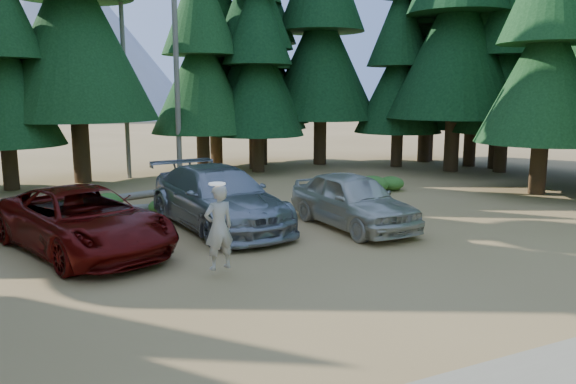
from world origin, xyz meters
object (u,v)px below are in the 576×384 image
log_mid (176,206)px  log_right (356,193)px  red_pickup (83,220)px  silver_minivan_center (218,198)px  log_left (124,197)px  silver_minivan_right (353,200)px  frisbee_player (219,227)px

log_mid → log_right: (6.77, -0.69, 0.05)m
red_pickup → log_mid: (3.33, 3.92, -0.67)m
silver_minivan_center → log_left: size_ratio=1.65×
red_pickup → log_mid: size_ratio=1.75×
silver_minivan_right → log_right: 4.80m
silver_minivan_center → log_mid: (-0.55, 2.92, -0.75)m
silver_minivan_center → log_right: (6.22, 2.23, -0.71)m
silver_minivan_center → log_mid: size_ratio=1.86×
log_left → silver_minivan_center: bearing=-88.7°
red_pickup → silver_minivan_right: bearing=-24.2°
log_mid → log_right: log_right is taller
log_mid → log_right: 6.81m
frisbee_player → log_left: frisbee_player is taller
log_left → log_right: log_right is taller
red_pickup → log_left: red_pickup is taller
frisbee_player → log_mid: bearing=-105.6°
silver_minivan_center → log_right: 6.65m
log_mid → log_right: bearing=1.6°
frisbee_player → log_right: (7.66, 6.54, -0.92)m
frisbee_player → log_mid: size_ratio=0.57×
red_pickup → log_mid: 5.19m
silver_minivan_center → log_left: (-1.83, 5.40, -0.76)m
silver_minivan_center → red_pickup: bearing=-171.8°
red_pickup → silver_minivan_right: silver_minivan_right is taller
log_left → log_mid: (1.28, -2.48, 0.00)m
silver_minivan_center → log_left: silver_minivan_center is taller
red_pickup → silver_minivan_center: 4.01m
silver_minivan_right → log_mid: bearing=129.3°
red_pickup → log_right: (10.10, 3.24, -0.62)m
log_left → log_mid: size_ratio=1.12×
log_mid → silver_minivan_center: bearing=-71.9°
red_pickup → log_right: red_pickup is taller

